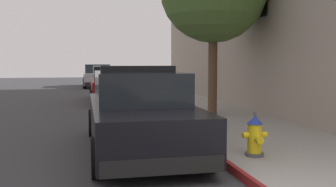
# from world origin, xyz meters

# --- Properties ---
(ground_plane) EXTENTS (33.67, 60.00, 0.20)m
(ground_plane) POSITION_xyz_m (-4.44, 10.00, -0.10)
(ground_plane) COLOR #353538
(sidewalk_pavement) EXTENTS (3.12, 60.00, 0.14)m
(sidewalk_pavement) POSITION_xyz_m (1.56, 10.00, 0.07)
(sidewalk_pavement) COLOR gray
(sidewalk_pavement) RESTS_ON ground
(curb_painted_edge) EXTENTS (0.08, 60.00, 0.14)m
(curb_painted_edge) POSITION_xyz_m (-0.04, 10.00, 0.07)
(curb_painted_edge) COLOR maroon
(curb_painted_edge) RESTS_ON ground
(police_cruiser) EXTENTS (1.94, 4.84, 1.68)m
(police_cruiser) POSITION_xyz_m (-1.27, 3.62, 0.74)
(police_cruiser) COLOR black
(police_cruiser) RESTS_ON ground
(parked_car_silver_ahead) EXTENTS (1.94, 4.84, 1.56)m
(parked_car_silver_ahead) POSITION_xyz_m (-1.11, 13.39, 0.74)
(parked_car_silver_ahead) COLOR maroon
(parked_car_silver_ahead) RESTS_ON ground
(parked_car_dark_far) EXTENTS (1.94, 4.84, 1.56)m
(parked_car_dark_far) POSITION_xyz_m (-1.45, 23.46, 0.74)
(parked_car_dark_far) COLOR #B2B5BA
(parked_car_dark_far) RESTS_ON ground
(fire_hydrant) EXTENTS (0.44, 0.40, 0.76)m
(fire_hydrant) POSITION_xyz_m (0.54, 2.16, 0.49)
(fire_hydrant) COLOR #4C4C51
(fire_hydrant) RESTS_ON sidewalk_pavement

